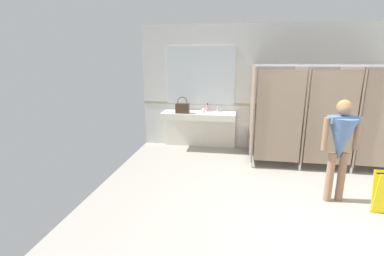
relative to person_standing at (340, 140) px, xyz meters
name	(u,v)px	position (x,y,z in m)	size (l,w,h in m)	color
ground_plane	(316,222)	(-0.38, -0.58, -1.02)	(6.76, 6.59, 0.10)	#9E998E
wall_back	(288,89)	(-0.38, 2.47, 0.46)	(6.76, 0.12, 2.85)	silver
wall_back_tile_band	(287,106)	(-0.38, 2.41, 0.08)	(6.76, 0.01, 0.06)	#9E937F
vanity_counter	(199,122)	(-2.36, 2.20, -0.32)	(1.69, 0.56, 1.00)	silver
mirror_panel	(201,76)	(-2.37, 2.40, 0.74)	(1.59, 0.02, 1.34)	silver
bathroom_stalls	(325,114)	(0.21, 1.54, 0.08)	(2.84, 1.31, 2.01)	#84705B
person_standing	(340,140)	(0.00, 0.00, 0.00)	(0.54, 0.48, 1.55)	#8C664C
handbag	(182,108)	(-2.72, 1.97, 0.04)	(0.30, 0.15, 0.37)	#3F2D1E
soap_dispenser	(207,108)	(-2.19, 2.28, 0.00)	(0.07, 0.07, 0.19)	#D899B2
paper_cup	(203,111)	(-2.25, 2.05, -0.03)	(0.07, 0.07, 0.10)	white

